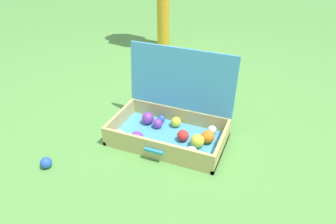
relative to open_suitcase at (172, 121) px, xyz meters
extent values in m
plane|color=#569342|center=(-0.07, -0.12, -0.11)|extent=(16.00, 16.00, 0.00)
cube|color=#4799C6|center=(-0.01, -0.05, -0.10)|extent=(0.67, 0.38, 0.03)
cube|color=tan|center=(-0.33, -0.05, -0.05)|extent=(0.02, 0.38, 0.12)
cube|color=tan|center=(0.32, -0.05, -0.05)|extent=(0.02, 0.38, 0.12)
cube|color=tan|center=(-0.01, -0.24, -0.05)|extent=(0.64, 0.02, 0.12)
cube|color=tan|center=(-0.01, 0.13, -0.05)|extent=(0.64, 0.02, 0.12)
cube|color=#4799C6|center=(-0.01, 0.16, 0.20)|extent=(0.67, 0.06, 0.38)
cube|color=teal|center=(-0.01, -0.26, -0.04)|extent=(0.11, 0.02, 0.02)
sphere|color=purple|center=(-0.15, -0.18, -0.05)|extent=(0.08, 0.08, 0.08)
sphere|color=purple|center=(-0.18, 0.03, -0.05)|extent=(0.08, 0.08, 0.08)
sphere|color=red|center=(0.09, -0.05, -0.05)|extent=(0.07, 0.07, 0.07)
sphere|color=blue|center=(-0.11, 0.08, -0.06)|extent=(0.05, 0.05, 0.05)
sphere|color=#CCDB38|center=(0.00, 0.07, -0.05)|extent=(0.07, 0.07, 0.07)
sphere|color=purple|center=(0.10, -0.18, -0.06)|extent=(0.05, 0.05, 0.05)
sphere|color=orange|center=(0.23, -0.01, -0.05)|extent=(0.08, 0.08, 0.08)
sphere|color=white|center=(0.23, 0.08, -0.06)|extent=(0.06, 0.06, 0.06)
sphere|color=#D1B784|center=(-0.28, -0.18, -0.06)|extent=(0.06, 0.06, 0.06)
sphere|color=purple|center=(-0.10, 0.01, -0.06)|extent=(0.06, 0.06, 0.06)
sphere|color=white|center=(0.18, -0.18, -0.05)|extent=(0.07, 0.07, 0.07)
sphere|color=#CCDB38|center=(0.18, -0.08, -0.05)|extent=(0.08, 0.08, 0.08)
sphere|color=blue|center=(-0.52, -0.52, -0.08)|extent=(0.06, 0.06, 0.06)
cylinder|color=gold|center=(-0.69, 1.49, 0.30)|extent=(0.12, 0.12, 0.82)
cylinder|color=gold|center=(-0.62, 1.33, 0.30)|extent=(0.12, 0.12, 0.82)
camera|label=1|loc=(0.56, -1.44, 1.02)|focal=32.94mm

